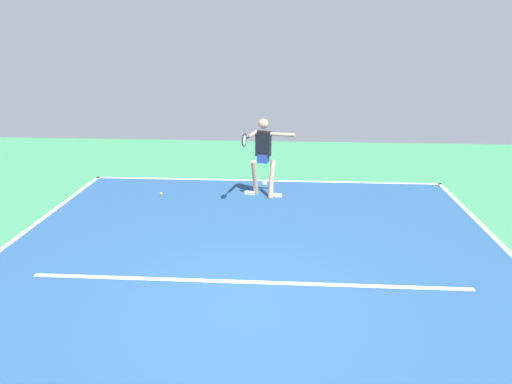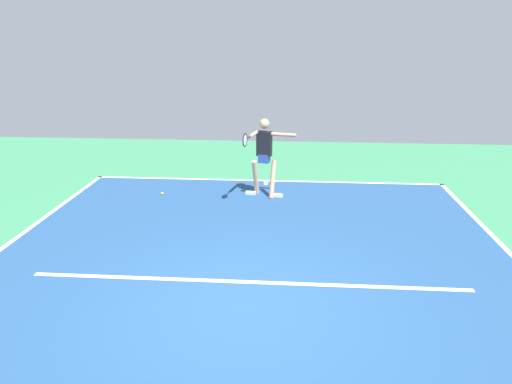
% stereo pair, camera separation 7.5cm
% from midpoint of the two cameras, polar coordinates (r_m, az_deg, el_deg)
% --- Properties ---
extents(ground_plane, '(22.09, 22.09, 0.00)m').
position_cam_midpoint_polar(ground_plane, '(6.85, -1.32, -13.73)').
color(ground_plane, '#388456').
extents(court_surface, '(9.11, 12.37, 0.00)m').
position_cam_midpoint_polar(court_surface, '(6.84, -1.32, -13.71)').
color(court_surface, navy).
rests_on(court_surface, ground_plane).
extents(court_line_baseline_near, '(9.11, 0.10, 0.01)m').
position_cam_midpoint_polar(court_line_baseline_near, '(12.46, 1.43, 1.38)').
color(court_line_baseline_near, white).
rests_on(court_line_baseline_near, ground_plane).
extents(court_line_service, '(6.83, 0.10, 0.01)m').
position_cam_midpoint_polar(court_line_service, '(7.47, -0.77, -10.76)').
color(court_line_service, white).
rests_on(court_line_service, ground_plane).
extents(court_line_centre_mark, '(0.10, 0.30, 0.01)m').
position_cam_midpoint_polar(court_line_centre_mark, '(12.27, 1.39, 1.11)').
color(court_line_centre_mark, white).
rests_on(court_line_centre_mark, ground_plane).
extents(tennis_player, '(1.19, 1.25, 1.86)m').
position_cam_midpoint_polar(tennis_player, '(10.97, 1.18, 4.84)').
color(tennis_player, tan).
rests_on(tennis_player, ground_plane).
extents(tennis_ball_centre_court, '(0.07, 0.07, 0.07)m').
position_cam_midpoint_polar(tennis_ball_centre_court, '(11.56, -11.03, -0.17)').
color(tennis_ball_centre_court, '#CCE033').
rests_on(tennis_ball_centre_court, ground_plane).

